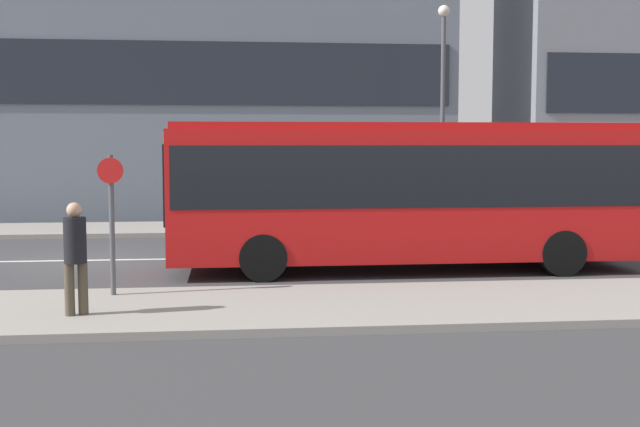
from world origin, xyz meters
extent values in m
plane|color=#3A3A3D|center=(0.00, 0.00, 0.00)|extent=(120.00, 120.00, 0.00)
cube|color=gray|center=(0.00, -6.25, 0.07)|extent=(44.00, 3.50, 0.13)
cube|color=gray|center=(0.00, 6.25, 0.07)|extent=(44.00, 3.50, 0.13)
cube|color=silver|center=(0.00, 0.00, 0.00)|extent=(41.80, 0.16, 0.01)
cube|color=#1E232D|center=(2.13, 9.47, 5.20)|extent=(18.10, 0.08, 2.20)
cube|color=red|center=(7.01, -2.21, 1.67)|extent=(10.02, 2.50, 2.72)
cube|color=black|center=(7.01, -2.21, 2.08)|extent=(9.82, 2.53, 1.25)
cube|color=red|center=(7.01, -2.21, 3.11)|extent=(9.87, 2.30, 0.14)
cube|color=black|center=(1.98, -2.21, 1.92)|extent=(0.05, 2.20, 1.63)
cube|color=yellow|center=(1.98, -2.21, 2.83)|extent=(0.04, 1.75, 0.32)
cylinder|color=black|center=(3.91, -3.35, 0.48)|extent=(0.96, 0.28, 0.96)
cylinder|color=black|center=(3.91, -1.07, 0.48)|extent=(0.96, 0.28, 0.96)
cylinder|color=black|center=(10.12, -3.35, 0.48)|extent=(0.96, 0.28, 0.96)
cylinder|color=black|center=(10.12, -1.07, 0.48)|extent=(0.96, 0.28, 0.96)
cube|color=maroon|center=(11.42, 3.52, 0.49)|extent=(4.49, 1.73, 0.68)
cube|color=#21262B|center=(11.28, 3.52, 1.10)|extent=(2.47, 1.52, 0.55)
cylinder|color=black|center=(12.81, 2.74, 0.30)|extent=(0.60, 0.18, 0.60)
cylinder|color=black|center=(12.81, 4.29, 0.30)|extent=(0.60, 0.18, 0.60)
cylinder|color=black|center=(10.02, 2.74, 0.30)|extent=(0.60, 0.18, 0.60)
cylinder|color=black|center=(10.02, 4.29, 0.30)|extent=(0.60, 0.18, 0.60)
cylinder|color=black|center=(15.22, 4.22, 0.30)|extent=(0.60, 0.18, 0.60)
cylinder|color=#4C4233|center=(1.01, -6.72, 0.53)|extent=(0.15, 0.15, 0.80)
cylinder|color=#4C4233|center=(0.83, -6.79, 0.53)|extent=(0.15, 0.15, 0.80)
cylinder|color=black|center=(0.92, -6.75, 1.28)|extent=(0.34, 0.34, 0.70)
sphere|color=tan|center=(0.92, -6.75, 1.75)|extent=(0.23, 0.23, 0.23)
cylinder|color=#4C4C51|center=(1.24, -5.14, 1.34)|extent=(0.09, 0.09, 2.43)
cylinder|color=red|center=(1.24, -5.20, 2.29)|extent=(0.44, 0.03, 0.44)
cylinder|color=#4C4C51|center=(9.78, 5.06, 3.39)|extent=(0.14, 0.14, 6.52)
sphere|color=silver|center=(9.78, 5.06, 6.76)|extent=(0.36, 0.36, 0.36)
camera|label=1|loc=(3.29, -19.18, 2.76)|focal=45.00mm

